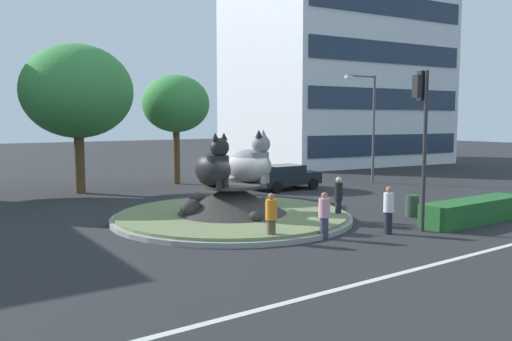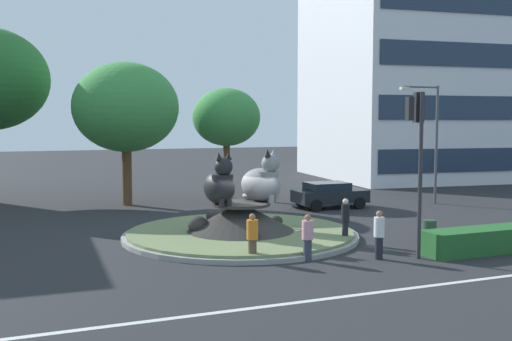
% 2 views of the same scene
% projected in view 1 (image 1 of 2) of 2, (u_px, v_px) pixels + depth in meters
% --- Properties ---
extents(ground_plane, '(160.00, 160.00, 0.00)m').
position_uv_depth(ground_plane, '(232.00, 220.00, 21.13)').
color(ground_plane, '#28282B').
extents(lane_centreline, '(112.00, 0.20, 0.01)m').
position_uv_depth(lane_centreline, '(409.00, 271.00, 13.93)').
color(lane_centreline, silver).
rests_on(lane_centreline, ground).
extents(roundabout_island, '(9.70, 9.70, 1.45)m').
position_uv_depth(roundabout_island, '(232.00, 208.00, 21.08)').
color(roundabout_island, gray).
rests_on(roundabout_island, ground).
extents(cat_statue_black, '(1.30, 2.12, 2.12)m').
position_uv_depth(cat_statue_black, '(214.00, 167.00, 20.24)').
color(cat_statue_black, black).
rests_on(cat_statue_black, roundabout_island).
extents(cat_statue_grey, '(1.97, 2.51, 2.21)m').
position_uv_depth(cat_statue_grey, '(252.00, 163.00, 21.50)').
color(cat_statue_grey, gray).
rests_on(cat_statue_grey, roundabout_island).
extents(traffic_light_mast, '(0.78, 0.47, 5.79)m').
position_uv_depth(traffic_light_mast, '(422.00, 115.00, 18.53)').
color(traffic_light_mast, '#2D2D33').
rests_on(traffic_light_mast, ground).
extents(office_tower, '(18.92, 17.10, 27.06)m').
position_uv_depth(office_tower, '(333.00, 21.00, 49.64)').
color(office_tower, silver).
rests_on(office_tower, ground).
extents(clipped_hedge_strip, '(5.54, 1.20, 0.90)m').
position_uv_depth(clipped_hedge_strip, '(474.00, 211.00, 20.59)').
color(clipped_hedge_strip, '#235B28').
rests_on(clipped_hedge_strip, ground).
extents(broadleaf_tree_behind_island, '(5.99, 5.99, 8.14)m').
position_uv_depth(broadleaf_tree_behind_island, '(77.00, 92.00, 28.21)').
color(broadleaf_tree_behind_island, brown).
rests_on(broadleaf_tree_behind_island, ground).
extents(third_tree_left, '(4.21, 4.21, 6.85)m').
position_uv_depth(third_tree_left, '(176.00, 104.00, 32.47)').
color(third_tree_left, brown).
rests_on(third_tree_left, ground).
extents(streetlight_arm, '(2.66, 0.24, 6.84)m').
position_uv_depth(streetlight_arm, '(370.00, 120.00, 32.81)').
color(streetlight_arm, '#4C4C51').
rests_on(streetlight_arm, ground).
extents(pedestrian_black_shirt, '(0.32, 0.32, 1.76)m').
position_uv_depth(pedestrian_black_shirt, '(338.00, 197.00, 20.93)').
color(pedestrian_black_shirt, black).
rests_on(pedestrian_black_shirt, ground).
extents(pedestrian_white_shirt, '(0.37, 0.37, 1.70)m').
position_uv_depth(pedestrian_white_shirt, '(389.00, 209.00, 18.39)').
color(pedestrian_white_shirt, black).
rests_on(pedestrian_white_shirt, ground).
extents(pedestrian_orange_shirt, '(0.39, 0.39, 1.66)m').
position_uv_depth(pedestrian_orange_shirt, '(271.00, 217.00, 17.08)').
color(pedestrian_orange_shirt, brown).
rests_on(pedestrian_orange_shirt, ground).
extents(pedestrian_pink_shirt, '(0.40, 0.40, 1.61)m').
position_uv_depth(pedestrian_pink_shirt, '(324.00, 215.00, 17.63)').
color(pedestrian_pink_shirt, '#33384C').
rests_on(pedestrian_pink_shirt, ground).
extents(parked_car_right, '(4.04, 2.17, 1.43)m').
position_uv_depth(parked_car_right, '(285.00, 176.00, 30.21)').
color(parked_car_right, black).
rests_on(parked_car_right, ground).
extents(litter_bin, '(0.56, 0.56, 0.90)m').
position_uv_depth(litter_bin, '(412.00, 206.00, 21.78)').
color(litter_bin, '#2D4233').
rests_on(litter_bin, ground).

